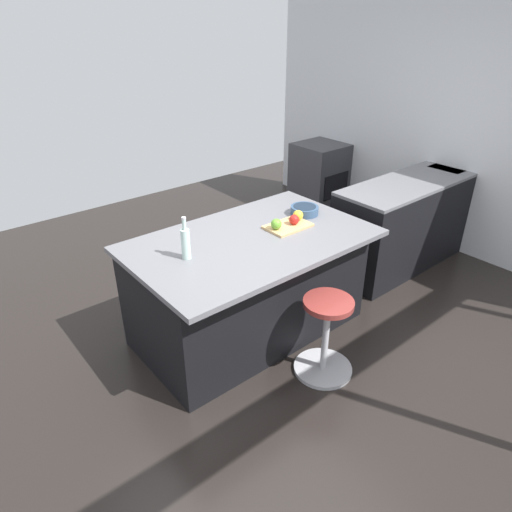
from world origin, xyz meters
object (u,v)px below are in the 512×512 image
object	(u,v)px
water_bottle	(186,243)
fruit_bowl	(304,210)
kitchen_island	(248,284)
apple_red	(294,220)
apple_yellow	(298,215)
oven_range	(319,177)
apple_green	(276,224)
stool_by_window	(325,339)
cutting_board	(288,226)

from	to	relation	value
water_bottle	fruit_bowl	world-z (taller)	water_bottle
kitchen_island	water_bottle	bearing A→B (deg)	0.27
fruit_bowl	apple_red	bearing A→B (deg)	27.40
apple_yellow	oven_range	bearing A→B (deg)	-141.18
oven_range	apple_green	xyz separation A→B (m)	(2.22, 1.60, 0.50)
water_bottle	fruit_bowl	size ratio (longest dim) A/B	1.32
apple_green	water_bottle	xyz separation A→B (m)	(0.78, -0.07, 0.06)
kitchen_island	fruit_bowl	size ratio (longest dim) A/B	7.88
stool_by_window	apple_green	distance (m)	0.95
kitchen_island	stool_by_window	xyz separation A→B (m)	(-0.11, 0.76, -0.15)
stool_by_window	apple_red	world-z (taller)	apple_red
apple_green	fruit_bowl	world-z (taller)	apple_green
apple_green	fruit_bowl	size ratio (longest dim) A/B	0.36
cutting_board	fruit_bowl	size ratio (longest dim) A/B	1.52
apple_green	apple_red	distance (m)	0.17
apple_green	apple_yellow	world-z (taller)	same
apple_yellow	apple_green	bearing A→B (deg)	3.92
fruit_bowl	water_bottle	bearing A→B (deg)	1.69
stool_by_window	apple_yellow	distance (m)	1.02
water_bottle	kitchen_island	bearing A→B (deg)	-179.73
cutting_board	apple_green	world-z (taller)	apple_green
oven_range	water_bottle	world-z (taller)	water_bottle
apple_yellow	water_bottle	xyz separation A→B (m)	(1.03, -0.05, 0.06)
apple_green	apple_yellow	xyz separation A→B (m)	(-0.25, -0.02, -0.00)
oven_range	kitchen_island	distance (m)	2.88
oven_range	fruit_bowl	distance (m)	2.39
apple_green	kitchen_island	bearing A→B (deg)	-17.56
cutting_board	water_bottle	bearing A→B (deg)	-4.54
oven_range	stool_by_window	bearing A→B (deg)	44.40
cutting_board	water_bottle	size ratio (longest dim) A/B	1.15
kitchen_island	apple_yellow	distance (m)	0.69
apple_green	apple_red	size ratio (longest dim) A/B	1.06
oven_range	cutting_board	world-z (taller)	cutting_board
water_bottle	fruit_bowl	xyz separation A→B (m)	(-1.19, -0.04, -0.08)
kitchen_island	apple_green	distance (m)	0.55
oven_range	fruit_bowl	size ratio (longest dim) A/B	3.75
oven_range	apple_yellow	world-z (taller)	apple_yellow
kitchen_island	oven_range	bearing A→B (deg)	-148.02
apple_yellow	apple_red	world-z (taller)	apple_yellow
cutting_board	kitchen_island	bearing A→B (deg)	-11.94
apple_red	water_bottle	world-z (taller)	water_bottle
apple_green	water_bottle	size ratio (longest dim) A/B	0.27
kitchen_island	cutting_board	size ratio (longest dim) A/B	5.17
stool_by_window	water_bottle	distance (m)	1.23
cutting_board	water_bottle	xyz separation A→B (m)	(0.90, -0.07, 0.11)
oven_range	water_bottle	size ratio (longest dim) A/B	2.83
cutting_board	water_bottle	distance (m)	0.91
stool_by_window	water_bottle	xyz separation A→B (m)	(0.66, -0.75, 0.71)
oven_range	apple_yellow	distance (m)	2.57
cutting_board	apple_green	bearing A→B (deg)	-1.19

